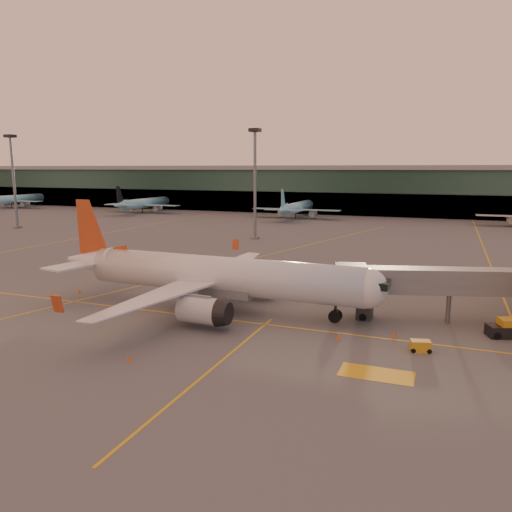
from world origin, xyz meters
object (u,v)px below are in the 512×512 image
(gpu_cart, at_px, (421,346))
(catering_truck, at_px, (206,293))
(pushback_tug, at_px, (507,329))
(main_airplane, at_px, (210,276))

(gpu_cart, bearing_deg, catering_truck, 154.75)
(catering_truck, height_order, gpu_cart, catering_truck)
(catering_truck, bearing_deg, gpu_cart, -16.40)
(gpu_cart, distance_m, pushback_tug, 10.72)
(main_airplane, xyz_separation_m, catering_truck, (-0.31, -0.60, -1.89))
(main_airplane, height_order, gpu_cart, main_airplane)
(main_airplane, bearing_deg, gpu_cart, -11.31)
(catering_truck, xyz_separation_m, gpu_cart, (24.33, -4.80, -1.69))
(pushback_tug, bearing_deg, gpu_cart, -156.15)
(catering_truck, bearing_deg, pushback_tug, -0.61)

